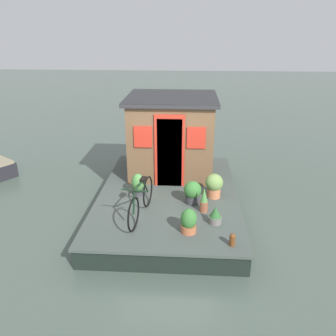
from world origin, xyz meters
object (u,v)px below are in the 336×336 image
at_px(potted_plant_succulent, 215,215).
at_px(potted_plant_rosemary, 138,184).
at_px(potted_plant_mint, 189,221).
at_px(potted_plant_lavender, 214,185).
at_px(potted_plant_basil, 204,200).
at_px(potted_plant_ivy, 192,192).
at_px(mooring_bollard, 232,239).
at_px(bicycle, 141,200).
at_px(houseboat_cabin, 172,135).

distance_m(potted_plant_succulent, potted_plant_rosemary, 2.11).
xyz_separation_m(potted_plant_mint, potted_plant_lavender, (1.54, -0.57, 0.07)).
bearing_deg(potted_plant_mint, potted_plant_rosemary, 37.12).
height_order(potted_plant_mint, potted_plant_basil, potted_plant_basil).
bearing_deg(potted_plant_mint, potted_plant_lavender, -20.28).
distance_m(potted_plant_ivy, potted_plant_rosemary, 1.33).
height_order(potted_plant_succulent, potted_plant_lavender, potted_plant_lavender).
relative_size(potted_plant_ivy, potted_plant_succulent, 1.41).
bearing_deg(potted_plant_rosemary, potted_plant_mint, -142.88).
bearing_deg(mooring_bollard, potted_plant_ivy, 23.94).
bearing_deg(potted_plant_lavender, potted_plant_succulent, 178.06).
height_order(potted_plant_succulent, potted_plant_rosemary, potted_plant_rosemary).
height_order(potted_plant_ivy, mooring_bollard, potted_plant_ivy).
xyz_separation_m(potted_plant_mint, potted_plant_succulent, (0.37, -0.53, -0.06)).
xyz_separation_m(bicycle, potted_plant_basil, (0.32, -1.29, -0.12)).
relative_size(potted_plant_lavender, mooring_bollard, 2.37).
bearing_deg(mooring_bollard, potted_plant_mint, 63.45).
height_order(houseboat_cabin, potted_plant_succulent, houseboat_cabin).
height_order(bicycle, potted_plant_mint, bicycle).
xyz_separation_m(houseboat_cabin, potted_plant_rosemary, (-1.50, 0.71, -0.78)).
relative_size(potted_plant_mint, mooring_bollard, 2.04).
height_order(houseboat_cabin, potted_plant_basil, houseboat_cabin).
bearing_deg(potted_plant_lavender, potted_plant_rosemary, 88.49).
distance_m(bicycle, potted_plant_ivy, 1.27).
xyz_separation_m(potted_plant_lavender, mooring_bollard, (-1.93, -0.22, -0.18)).
xyz_separation_m(potted_plant_mint, potted_plant_rosemary, (1.58, 1.20, 0.02)).
relative_size(potted_plant_basil, potted_plant_ivy, 1.05).
height_order(potted_plant_ivy, potted_plant_rosemary, potted_plant_ivy).
xyz_separation_m(houseboat_cabin, potted_plant_ivy, (-1.87, -0.57, -0.76)).
bearing_deg(houseboat_cabin, potted_plant_mint, -170.95).
bearing_deg(potted_plant_succulent, potted_plant_basil, 24.29).
distance_m(potted_plant_ivy, potted_plant_lavender, 0.59).
height_order(bicycle, potted_plant_basil, bicycle).
bearing_deg(potted_plant_lavender, bicycle, 123.31).
bearing_deg(potted_plant_mint, potted_plant_ivy, -3.50).
bearing_deg(bicycle, potted_plant_lavender, -56.69).
distance_m(potted_plant_succulent, mooring_bollard, 0.81).
distance_m(bicycle, potted_plant_basil, 1.34).
relative_size(bicycle, potted_plant_ivy, 3.26).
bearing_deg(mooring_bollard, houseboat_cabin, 20.20).
xyz_separation_m(bicycle, potted_plant_lavender, (1.02, -1.55, -0.07)).
relative_size(potted_plant_basil, potted_plant_lavender, 0.95).
height_order(potted_plant_mint, mooring_bollard, potted_plant_mint).
relative_size(potted_plant_ivy, potted_plant_lavender, 0.90).
bearing_deg(mooring_bollard, potted_plant_basil, 20.98).
relative_size(potted_plant_basil, potted_plant_rosemary, 1.06).
bearing_deg(potted_plant_rosemary, potted_plant_lavender, -91.51).
xyz_separation_m(bicycle, potted_plant_ivy, (0.69, -1.05, -0.11)).
height_order(potted_plant_rosemary, potted_plant_lavender, potted_plant_lavender).
relative_size(bicycle, potted_plant_basil, 3.09).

